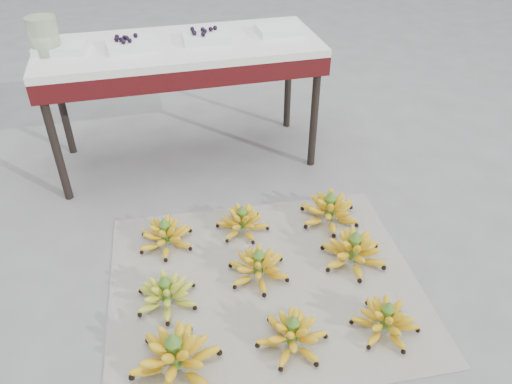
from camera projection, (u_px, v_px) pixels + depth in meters
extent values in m
plane|color=slate|center=(260.00, 272.00, 2.11)|extent=(60.00, 60.00, 0.00)
cube|color=white|center=(264.00, 284.00, 2.05)|extent=(1.32, 1.13, 0.01)
ellipsoid|color=yellow|center=(176.00, 360.00, 1.70)|extent=(0.34, 0.34, 0.09)
ellipsoid|color=yellow|center=(175.00, 353.00, 1.67)|extent=(0.24, 0.24, 0.07)
ellipsoid|color=yellow|center=(174.00, 346.00, 1.65)|extent=(0.15, 0.15, 0.06)
cylinder|color=#477323|center=(175.00, 353.00, 1.67)|extent=(0.05, 0.05, 0.13)
cone|color=#477323|center=(172.00, 338.00, 1.63)|extent=(0.06, 0.06, 0.05)
ellipsoid|color=yellow|center=(292.00, 337.00, 1.78)|extent=(0.29, 0.29, 0.08)
ellipsoid|color=yellow|center=(292.00, 331.00, 1.76)|extent=(0.20, 0.20, 0.06)
ellipsoid|color=yellow|center=(293.00, 326.00, 1.75)|extent=(0.13, 0.13, 0.05)
cylinder|color=#477323|center=(292.00, 331.00, 1.76)|extent=(0.04, 0.04, 0.10)
cone|color=#477323|center=(293.00, 319.00, 1.72)|extent=(0.05, 0.05, 0.04)
ellipsoid|color=yellow|center=(385.00, 323.00, 1.84)|extent=(0.29, 0.29, 0.07)
ellipsoid|color=yellow|center=(387.00, 317.00, 1.82)|extent=(0.20, 0.20, 0.05)
ellipsoid|color=yellow|center=(388.00, 311.00, 1.80)|extent=(0.13, 0.13, 0.05)
cylinder|color=#477323|center=(387.00, 317.00, 1.82)|extent=(0.04, 0.04, 0.10)
cone|color=#477323|center=(389.00, 305.00, 1.78)|extent=(0.05, 0.05, 0.04)
ellipsoid|color=#98B625|center=(167.00, 296.00, 1.94)|extent=(0.31, 0.31, 0.07)
ellipsoid|color=#98B625|center=(166.00, 290.00, 1.92)|extent=(0.22, 0.22, 0.05)
ellipsoid|color=#98B625|center=(165.00, 285.00, 1.91)|extent=(0.14, 0.14, 0.05)
cylinder|color=#477323|center=(166.00, 290.00, 1.92)|extent=(0.04, 0.04, 0.10)
cone|color=#477323|center=(164.00, 279.00, 1.89)|extent=(0.05, 0.05, 0.04)
ellipsoid|color=yellow|center=(258.00, 269.00, 2.06)|extent=(0.29, 0.29, 0.08)
ellipsoid|color=yellow|center=(258.00, 263.00, 2.04)|extent=(0.20, 0.20, 0.06)
ellipsoid|color=yellow|center=(258.00, 258.00, 2.02)|extent=(0.13, 0.13, 0.05)
cylinder|color=#477323|center=(258.00, 263.00, 2.04)|extent=(0.04, 0.04, 0.10)
cone|color=#477323|center=(258.00, 252.00, 2.00)|extent=(0.05, 0.05, 0.04)
ellipsoid|color=yellow|center=(353.00, 254.00, 2.13)|extent=(0.33, 0.33, 0.08)
ellipsoid|color=yellow|center=(354.00, 247.00, 2.11)|extent=(0.23, 0.23, 0.06)
ellipsoid|color=yellow|center=(355.00, 241.00, 2.09)|extent=(0.15, 0.15, 0.05)
cylinder|color=#477323|center=(354.00, 247.00, 2.11)|extent=(0.05, 0.05, 0.11)
cone|color=#477323|center=(356.00, 234.00, 2.07)|extent=(0.05, 0.05, 0.04)
ellipsoid|color=yellow|center=(166.00, 238.00, 2.22)|extent=(0.26, 0.26, 0.07)
ellipsoid|color=yellow|center=(165.00, 233.00, 2.20)|extent=(0.19, 0.19, 0.06)
ellipsoid|color=yellow|center=(165.00, 227.00, 2.18)|extent=(0.12, 0.12, 0.05)
cylinder|color=#477323|center=(165.00, 233.00, 2.20)|extent=(0.04, 0.04, 0.10)
cone|color=#477323|center=(164.00, 221.00, 2.16)|extent=(0.05, 0.05, 0.04)
ellipsoid|color=yellow|center=(242.00, 224.00, 2.30)|extent=(0.31, 0.31, 0.07)
ellipsoid|color=yellow|center=(242.00, 219.00, 2.28)|extent=(0.22, 0.22, 0.05)
ellipsoid|color=yellow|center=(242.00, 214.00, 2.27)|extent=(0.14, 0.14, 0.04)
cylinder|color=#477323|center=(242.00, 219.00, 2.28)|extent=(0.04, 0.04, 0.10)
cone|color=#477323|center=(242.00, 208.00, 2.25)|extent=(0.05, 0.05, 0.04)
ellipsoid|color=yellow|center=(329.00, 213.00, 2.36)|extent=(0.33, 0.33, 0.08)
ellipsoid|color=yellow|center=(330.00, 207.00, 2.34)|extent=(0.23, 0.23, 0.06)
ellipsoid|color=yellow|center=(331.00, 201.00, 2.32)|extent=(0.15, 0.15, 0.05)
cylinder|color=#477323|center=(330.00, 207.00, 2.34)|extent=(0.05, 0.05, 0.11)
cone|color=#477323|center=(331.00, 194.00, 2.29)|extent=(0.05, 0.05, 0.04)
cylinder|color=black|center=(55.00, 144.00, 2.35)|extent=(0.04, 0.04, 0.63)
cylinder|color=black|center=(314.00, 113.00, 2.61)|extent=(0.04, 0.04, 0.63)
cylinder|color=black|center=(61.00, 102.00, 2.72)|extent=(0.04, 0.04, 0.63)
cylinder|color=black|center=(288.00, 79.00, 2.97)|extent=(0.04, 0.04, 0.63)
cube|color=#440C0F|center=(181.00, 59.00, 2.50)|extent=(1.39, 0.56, 0.09)
cube|color=white|center=(180.00, 46.00, 2.47)|extent=(1.39, 0.56, 0.04)
cube|color=silver|center=(61.00, 47.00, 2.35)|extent=(0.26, 0.20, 0.04)
cube|color=silver|center=(131.00, 45.00, 2.38)|extent=(0.25, 0.19, 0.04)
sphere|color=black|center=(117.00, 37.00, 2.38)|extent=(0.02, 0.02, 0.02)
sphere|color=black|center=(122.00, 40.00, 2.35)|extent=(0.02, 0.02, 0.02)
sphere|color=black|center=(124.00, 37.00, 2.37)|extent=(0.02, 0.02, 0.02)
sphere|color=black|center=(130.00, 40.00, 2.34)|extent=(0.02, 0.02, 0.02)
sphere|color=black|center=(135.00, 35.00, 2.40)|extent=(0.02, 0.02, 0.02)
sphere|color=black|center=(127.00, 38.00, 2.37)|extent=(0.02, 0.02, 0.02)
sphere|color=black|center=(123.00, 42.00, 2.33)|extent=(0.02, 0.02, 0.02)
sphere|color=black|center=(121.00, 39.00, 2.35)|extent=(0.02, 0.02, 0.02)
sphere|color=black|center=(116.00, 39.00, 2.35)|extent=(0.02, 0.02, 0.02)
cube|color=silver|center=(207.00, 37.00, 2.47)|extent=(0.24, 0.18, 0.04)
sphere|color=black|center=(203.00, 34.00, 2.41)|extent=(0.02, 0.02, 0.02)
sphere|color=black|center=(211.00, 29.00, 2.47)|extent=(0.02, 0.02, 0.02)
sphere|color=black|center=(205.00, 31.00, 2.45)|extent=(0.02, 0.02, 0.02)
sphere|color=black|center=(194.00, 33.00, 2.42)|extent=(0.02, 0.02, 0.02)
sphere|color=black|center=(215.00, 28.00, 2.49)|extent=(0.02, 0.02, 0.02)
sphere|color=black|center=(192.00, 29.00, 2.47)|extent=(0.02, 0.02, 0.02)
sphere|color=black|center=(194.00, 32.00, 2.43)|extent=(0.02, 0.02, 0.02)
sphere|color=black|center=(203.00, 29.00, 2.47)|extent=(0.02, 0.02, 0.02)
cube|color=silver|center=(280.00, 30.00, 2.56)|extent=(0.23, 0.17, 0.04)
cylinder|color=beige|center=(44.00, 35.00, 2.29)|extent=(0.16, 0.16, 0.17)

